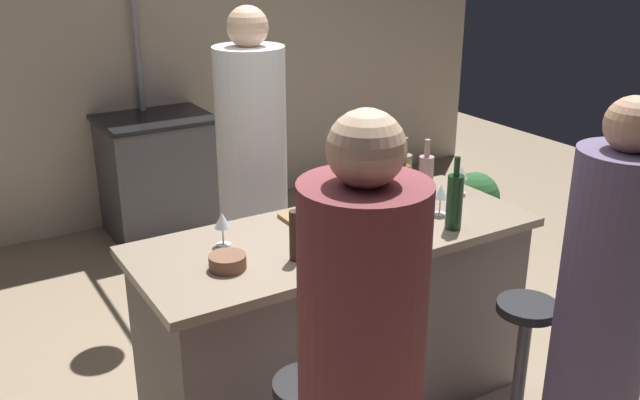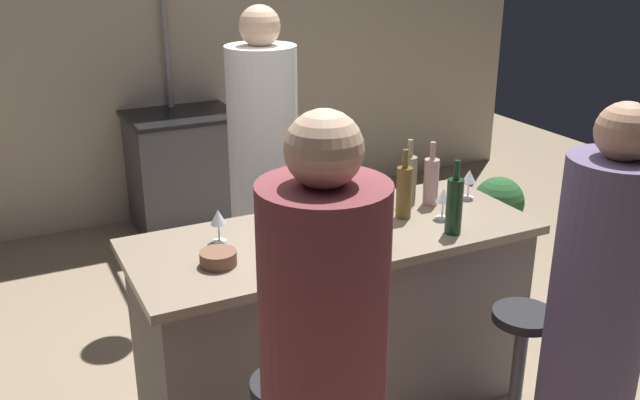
% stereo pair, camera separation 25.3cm
% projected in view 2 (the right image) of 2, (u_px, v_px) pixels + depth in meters
% --- Properties ---
extents(back_wall, '(6.40, 0.16, 2.60)m').
position_uv_depth(back_wall, '(162.00, 50.00, 5.32)').
color(back_wall, '#BCAD99').
rests_on(back_wall, ground_plane).
extents(kitchen_island, '(1.80, 0.72, 0.90)m').
position_uv_depth(kitchen_island, '(334.00, 321.00, 3.23)').
color(kitchen_island, slate).
rests_on(kitchen_island, ground_plane).
extents(stove_range, '(0.80, 0.64, 0.89)m').
position_uv_depth(stove_range, '(185.00, 171.00, 5.29)').
color(stove_range, '#47474C').
rests_on(stove_range, ground_plane).
extents(chef, '(0.38, 0.38, 1.79)m').
position_uv_depth(chef, '(264.00, 183.00, 3.89)').
color(chef, white).
rests_on(chef, ground_plane).
extents(bar_stool_right, '(0.28, 0.28, 0.68)m').
position_uv_depth(bar_stool_right, '(517.00, 375.00, 2.97)').
color(bar_stool_right, '#4C4C51').
rests_on(bar_stool_right, ground_plane).
extents(guest_right, '(0.34, 0.34, 1.63)m').
position_uv_depth(guest_right, '(592.00, 340.00, 2.53)').
color(guest_right, '#594C6B').
rests_on(guest_right, ground_plane).
extents(overhead_pot_rack, '(0.91, 1.43, 2.17)m').
position_uv_depth(overhead_pot_rack, '(199.00, 8.00, 4.36)').
color(overhead_pot_rack, gray).
rests_on(overhead_pot_rack, ground_plane).
extents(potted_plant, '(0.36, 0.36, 0.52)m').
position_uv_depth(potted_plant, '(498.00, 207.00, 5.00)').
color(potted_plant, brown).
rests_on(potted_plant, ground_plane).
extents(cutting_board, '(0.32, 0.22, 0.02)m').
position_uv_depth(cutting_board, '(320.00, 216.00, 3.22)').
color(cutting_board, '#997047').
rests_on(cutting_board, kitchen_island).
extents(pepper_mill, '(0.05, 0.05, 0.21)m').
position_uv_depth(pepper_mill, '(287.00, 235.00, 2.79)').
color(pepper_mill, '#382319').
rests_on(pepper_mill, kitchen_island).
extents(wine_bottle_rose, '(0.07, 0.07, 0.31)m').
position_uv_depth(wine_bottle_rose, '(431.00, 181.00, 3.35)').
color(wine_bottle_rose, '#B78C8E').
rests_on(wine_bottle_rose, kitchen_island).
extents(wine_bottle_white, '(0.07, 0.07, 0.32)m').
position_uv_depth(wine_bottle_white, '(409.00, 179.00, 3.35)').
color(wine_bottle_white, gray).
rests_on(wine_bottle_white, kitchen_island).
extents(wine_bottle_amber, '(0.07, 0.07, 0.33)m').
position_uv_depth(wine_bottle_amber, '(404.00, 191.00, 3.19)').
color(wine_bottle_amber, brown).
rests_on(wine_bottle_amber, kitchen_island).
extents(wine_bottle_dark, '(0.07, 0.07, 0.31)m').
position_uv_depth(wine_bottle_dark, '(382.00, 222.00, 2.86)').
color(wine_bottle_dark, black).
rests_on(wine_bottle_dark, kitchen_island).
extents(wine_bottle_red, '(0.07, 0.07, 0.33)m').
position_uv_depth(wine_bottle_red, '(454.00, 205.00, 3.02)').
color(wine_bottle_red, '#143319').
rests_on(wine_bottle_red, kitchen_island).
extents(wine_glass_near_left_guest, '(0.07, 0.07, 0.15)m').
position_uv_depth(wine_glass_near_left_guest, '(469.00, 178.00, 3.43)').
color(wine_glass_near_left_guest, silver).
rests_on(wine_glass_near_left_guest, kitchen_island).
extents(wine_glass_near_right_guest, '(0.07, 0.07, 0.15)m').
position_uv_depth(wine_glass_near_right_guest, '(218.00, 219.00, 2.94)').
color(wine_glass_near_right_guest, silver).
rests_on(wine_glass_near_right_guest, kitchen_island).
extents(wine_glass_by_chef, '(0.07, 0.07, 0.15)m').
position_uv_depth(wine_glass_by_chef, '(443.00, 197.00, 3.19)').
color(wine_glass_by_chef, silver).
rests_on(wine_glass_by_chef, kitchen_island).
extents(mixing_bowl_wooden, '(0.15, 0.15, 0.06)m').
position_uv_depth(mixing_bowl_wooden, '(218.00, 258.00, 2.76)').
color(mixing_bowl_wooden, brown).
rests_on(mixing_bowl_wooden, kitchen_island).
extents(mixing_bowl_ceramic, '(0.18, 0.18, 0.08)m').
position_uv_depth(mixing_bowl_ceramic, '(320.00, 242.00, 2.88)').
color(mixing_bowl_ceramic, silver).
rests_on(mixing_bowl_ceramic, kitchen_island).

